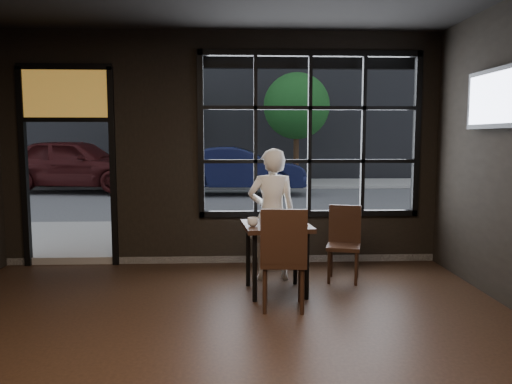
{
  "coord_description": "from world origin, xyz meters",
  "views": [
    {
      "loc": [
        0.16,
        -3.39,
        1.77
      ],
      "look_at": [
        0.4,
        2.2,
        1.15
      ],
      "focal_mm": 35.0,
      "sensor_mm": 36.0,
      "label": 1
    }
  ],
  "objects_px": {
    "man": "(272,214)",
    "chair_near": "(283,258)",
    "cafe_table": "(276,258)",
    "navy_car": "(238,169)"
  },
  "relations": [
    {
      "from": "man",
      "to": "chair_near",
      "type": "bearing_deg",
      "value": 89.56
    },
    {
      "from": "cafe_table",
      "to": "man",
      "type": "xyz_separation_m",
      "value": [
        -0.01,
        0.54,
        0.42
      ]
    },
    {
      "from": "chair_near",
      "to": "navy_car",
      "type": "bearing_deg",
      "value": -83.38
    },
    {
      "from": "man",
      "to": "navy_car",
      "type": "height_order",
      "value": "man"
    },
    {
      "from": "cafe_table",
      "to": "man",
      "type": "bearing_deg",
      "value": 85.64
    },
    {
      "from": "cafe_table",
      "to": "chair_near",
      "type": "xyz_separation_m",
      "value": [
        0.03,
        -0.52,
        0.13
      ]
    },
    {
      "from": "chair_near",
      "to": "navy_car",
      "type": "relative_size",
      "value": 0.26
    },
    {
      "from": "man",
      "to": "navy_car",
      "type": "relative_size",
      "value": 0.39
    },
    {
      "from": "navy_car",
      "to": "chair_near",
      "type": "bearing_deg",
      "value": -175.72
    },
    {
      "from": "cafe_table",
      "to": "chair_near",
      "type": "relative_size",
      "value": 0.75
    }
  ]
}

